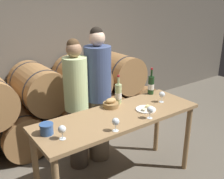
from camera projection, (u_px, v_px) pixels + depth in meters
The scene contains 14 objects.
stone_wall_back at pixel (42, 31), 4.12m from camera, with size 10.00×0.12×3.20m.
barrel_stack at pixel (62, 102), 4.04m from camera, with size 3.45×0.87×1.21m.
tasting_table at pixel (119, 125), 2.87m from camera, with size 1.87×0.64×0.91m.
person_left at pixel (77, 105), 3.20m from camera, with size 0.29×0.29×1.67m.
person_right at pixel (98, 96), 3.35m from camera, with size 0.33×0.33×1.78m.
wine_bottle_red at pixel (151, 85), 3.38m from camera, with size 0.08×0.08×0.35m.
wine_bottle_white at pixel (118, 94), 3.08m from camera, with size 0.08×0.08×0.35m.
blue_crock at pixel (47, 128), 2.41m from camera, with size 0.13×0.13×0.10m.
bread_basket at pixel (111, 104), 3.00m from camera, with size 0.18×0.18×0.11m.
cheese_plate at pixel (146, 109), 2.94m from camera, with size 0.23×0.23×0.04m.
wine_glass_far_left at pixel (62, 130), 2.31m from camera, with size 0.07×0.07×0.13m.
wine_glass_left at pixel (116, 122), 2.45m from camera, with size 0.07×0.07×0.13m.
wine_glass_center at pixel (150, 110), 2.71m from camera, with size 0.07×0.07×0.13m.
wine_glass_right at pixel (162, 95), 3.13m from camera, with size 0.07×0.07×0.13m.
Camera 1 is at (-1.57, -2.04, 2.12)m, focal length 42.00 mm.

